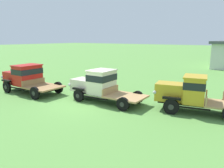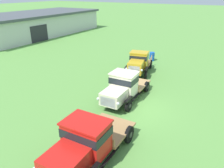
{
  "view_description": "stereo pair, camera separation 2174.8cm",
  "coord_description": "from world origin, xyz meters",
  "px_view_note": "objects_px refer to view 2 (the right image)",
  "views": [
    {
      "loc": [
        9.12,
        -9.74,
        4.14
      ],
      "look_at": [
        0.59,
        2.26,
        1.0
      ],
      "focal_mm": 35.0,
      "sensor_mm": 36.0,
      "label": 1
    },
    {
      "loc": [
        -11.86,
        -4.9,
        7.17
      ],
      "look_at": [
        0.59,
        2.26,
        1.0
      ],
      "focal_mm": 35.0,
      "sensor_mm": 36.0,
      "label": 2
    }
  ],
  "objects_px": {
    "farm_shed": "(35,24)",
    "oil_drum_near_fence": "(140,56)",
    "vintage_truck_second_in_line": "(123,87)",
    "vintage_truck_foreground_near": "(84,143)",
    "oil_drum_beside_row": "(152,57)",
    "vintage_truck_midrow_center": "(138,63)"
  },
  "relations": [
    {
      "from": "vintage_truck_second_in_line",
      "to": "oil_drum_near_fence",
      "type": "height_order",
      "value": "vintage_truck_second_in_line"
    },
    {
      "from": "vintage_truck_second_in_line",
      "to": "farm_shed",
      "type": "bearing_deg",
      "value": 59.25
    },
    {
      "from": "oil_drum_near_fence",
      "to": "oil_drum_beside_row",
      "type": "bearing_deg",
      "value": -72.22
    },
    {
      "from": "farm_shed",
      "to": "oil_drum_near_fence",
      "type": "height_order",
      "value": "farm_shed"
    },
    {
      "from": "vintage_truck_second_in_line",
      "to": "oil_drum_beside_row",
      "type": "height_order",
      "value": "vintage_truck_second_in_line"
    },
    {
      "from": "farm_shed",
      "to": "vintage_truck_foreground_near",
      "type": "relative_size",
      "value": 4.57
    },
    {
      "from": "farm_shed",
      "to": "oil_drum_beside_row",
      "type": "height_order",
      "value": "farm_shed"
    },
    {
      "from": "vintage_truck_midrow_center",
      "to": "oil_drum_beside_row",
      "type": "bearing_deg",
      "value": 4.93
    },
    {
      "from": "vintage_truck_second_in_line",
      "to": "oil_drum_beside_row",
      "type": "xyz_separation_m",
      "value": [
        10.22,
        1.63,
        -0.63
      ]
    },
    {
      "from": "oil_drum_beside_row",
      "to": "vintage_truck_second_in_line",
      "type": "bearing_deg",
      "value": -170.93
    },
    {
      "from": "vintage_truck_second_in_line",
      "to": "oil_drum_near_fence",
      "type": "xyz_separation_m",
      "value": [
        9.82,
        2.86,
        -0.63
      ]
    },
    {
      "from": "farm_shed",
      "to": "oil_drum_near_fence",
      "type": "distance_m",
      "value": 22.49
    },
    {
      "from": "vintage_truck_second_in_line",
      "to": "oil_drum_near_fence",
      "type": "distance_m",
      "value": 10.25
    },
    {
      "from": "vintage_truck_second_in_line",
      "to": "oil_drum_beside_row",
      "type": "relative_size",
      "value": 5.74
    },
    {
      "from": "vintage_truck_foreground_near",
      "to": "vintage_truck_midrow_center",
      "type": "xyz_separation_m",
      "value": [
        11.65,
        2.56,
        -0.03
      ]
    },
    {
      "from": "vintage_truck_foreground_near",
      "to": "vintage_truck_second_in_line",
      "type": "xyz_separation_m",
      "value": [
        6.19,
        1.34,
        -0.04
      ]
    },
    {
      "from": "vintage_truck_foreground_near",
      "to": "vintage_truck_second_in_line",
      "type": "distance_m",
      "value": 6.33
    },
    {
      "from": "vintage_truck_midrow_center",
      "to": "oil_drum_near_fence",
      "type": "xyz_separation_m",
      "value": [
        4.36,
        1.64,
        -0.65
      ]
    },
    {
      "from": "farm_shed",
      "to": "vintage_truck_midrow_center",
      "type": "bearing_deg",
      "value": -111.49
    },
    {
      "from": "vintage_truck_foreground_near",
      "to": "oil_drum_beside_row",
      "type": "bearing_deg",
      "value": 10.25
    },
    {
      "from": "vintage_truck_second_in_line",
      "to": "vintage_truck_midrow_center",
      "type": "height_order",
      "value": "vintage_truck_second_in_line"
    },
    {
      "from": "vintage_truck_foreground_near",
      "to": "vintage_truck_midrow_center",
      "type": "height_order",
      "value": "vintage_truck_foreground_near"
    }
  ]
}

